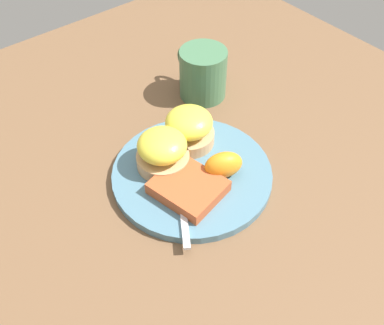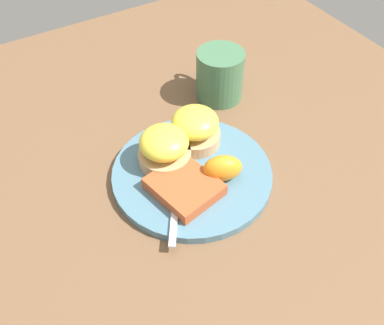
{
  "view_description": "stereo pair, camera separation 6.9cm",
  "coord_description": "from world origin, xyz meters",
  "px_view_note": "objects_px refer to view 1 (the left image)",
  "views": [
    {
      "loc": [
        -0.37,
        0.3,
        0.54
      ],
      "look_at": [
        0.0,
        0.0,
        0.03
      ],
      "focal_mm": 42.0,
      "sensor_mm": 36.0,
      "label": 1
    },
    {
      "loc": [
        -0.41,
        0.24,
        0.54
      ],
      "look_at": [
        0.0,
        0.0,
        0.03
      ],
      "focal_mm": 42.0,
      "sensor_mm": 36.0,
      "label": 2
    }
  ],
  "objects_px": {
    "hashbrown_patty": "(188,187)",
    "sandwich_benedict_left": "(189,128)",
    "orange_wedge": "(223,165)",
    "cup": "(203,73)",
    "sandwich_benedict_right": "(162,151)",
    "fork": "(180,185)"
  },
  "relations": [
    {
      "from": "hashbrown_patty",
      "to": "orange_wedge",
      "type": "xyz_separation_m",
      "value": [
        -0.01,
        -0.06,
        0.01
      ]
    },
    {
      "from": "sandwich_benedict_left",
      "to": "sandwich_benedict_right",
      "type": "height_order",
      "value": "same"
    },
    {
      "from": "hashbrown_patty",
      "to": "orange_wedge",
      "type": "bearing_deg",
      "value": -96.73
    },
    {
      "from": "sandwich_benedict_right",
      "to": "cup",
      "type": "distance_m",
      "value": 0.21
    },
    {
      "from": "orange_wedge",
      "to": "fork",
      "type": "relative_size",
      "value": 0.34
    },
    {
      "from": "fork",
      "to": "sandwich_benedict_left",
      "type": "bearing_deg",
      "value": -46.92
    },
    {
      "from": "sandwich_benedict_right",
      "to": "fork",
      "type": "bearing_deg",
      "value": 172.5
    },
    {
      "from": "sandwich_benedict_right",
      "to": "fork",
      "type": "xyz_separation_m",
      "value": [
        -0.05,
        0.01,
        -0.03
      ]
    },
    {
      "from": "sandwich_benedict_left",
      "to": "cup",
      "type": "relative_size",
      "value": 0.71
    },
    {
      "from": "orange_wedge",
      "to": "cup",
      "type": "xyz_separation_m",
      "value": [
        0.19,
        -0.12,
        0.01
      ]
    },
    {
      "from": "sandwich_benedict_right",
      "to": "hashbrown_patty",
      "type": "bearing_deg",
      "value": 176.56
    },
    {
      "from": "sandwich_benedict_right",
      "to": "hashbrown_patty",
      "type": "relative_size",
      "value": 0.86
    },
    {
      "from": "hashbrown_patty",
      "to": "sandwich_benedict_left",
      "type": "bearing_deg",
      "value": -39.6
    },
    {
      "from": "hashbrown_patty",
      "to": "cup",
      "type": "height_order",
      "value": "cup"
    },
    {
      "from": "sandwich_benedict_right",
      "to": "orange_wedge",
      "type": "bearing_deg",
      "value": -142.1
    },
    {
      "from": "sandwich_benedict_right",
      "to": "fork",
      "type": "distance_m",
      "value": 0.06
    },
    {
      "from": "sandwich_benedict_left",
      "to": "hashbrown_patty",
      "type": "bearing_deg",
      "value": 140.4
    },
    {
      "from": "sandwich_benedict_left",
      "to": "cup",
      "type": "height_order",
      "value": "cup"
    },
    {
      "from": "sandwich_benedict_left",
      "to": "orange_wedge",
      "type": "height_order",
      "value": "sandwich_benedict_left"
    },
    {
      "from": "cup",
      "to": "sandwich_benedict_right",
      "type": "bearing_deg",
      "value": 122.64
    },
    {
      "from": "sandwich_benedict_left",
      "to": "cup",
      "type": "distance_m",
      "value": 0.15
    },
    {
      "from": "sandwich_benedict_left",
      "to": "sandwich_benedict_right",
      "type": "xyz_separation_m",
      "value": [
        -0.02,
        0.07,
        0.0
      ]
    }
  ]
}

